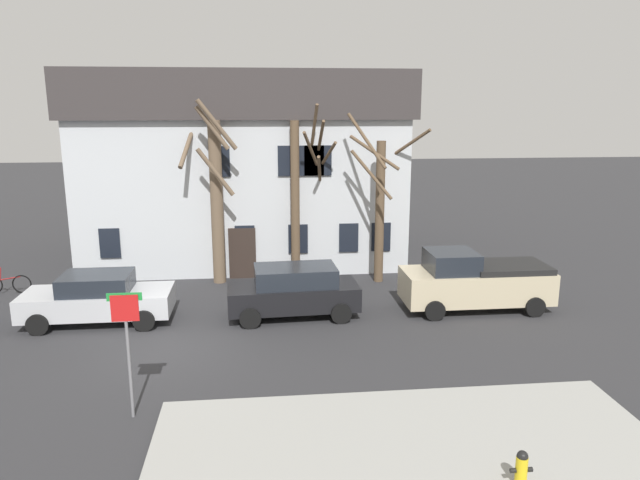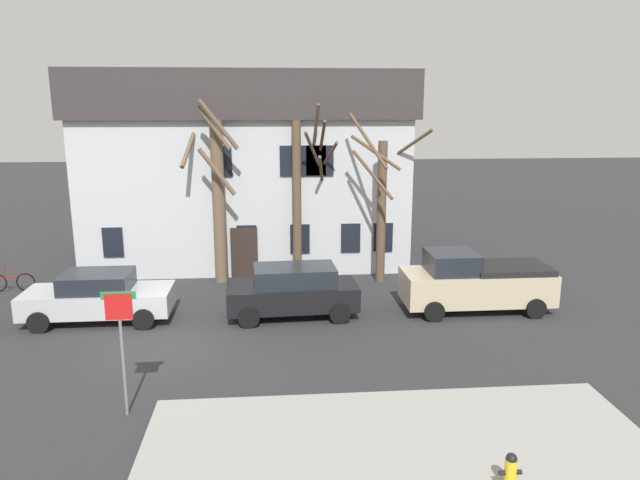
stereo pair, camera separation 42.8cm
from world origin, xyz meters
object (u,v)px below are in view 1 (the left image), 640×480
at_px(car_black_wagon, 294,291).
at_px(street_sign_pole, 127,332).
at_px(fire_hydrant, 521,468).
at_px(tree_bare_far, 380,202).
at_px(bicycle_leaning, 7,284).
at_px(tree_bare_mid, 300,192).
at_px(building_main, 245,164).
at_px(pickup_truck_beige, 475,281).
at_px(tree_bare_near, 215,195).
at_px(car_silver_sedan, 98,298).

relative_size(car_black_wagon, street_sign_pole, 1.49).
bearing_deg(street_sign_pole, fire_hydrant, -24.42).
bearing_deg(fire_hydrant, tree_bare_far, 89.78).
distance_m(fire_hydrant, bicycle_leaning, 19.44).
bearing_deg(tree_bare_mid, building_main, 114.96).
bearing_deg(tree_bare_mid, pickup_truck_beige, -36.73).
height_order(fire_hydrant, bicycle_leaning, bicycle_leaning).
height_order(tree_bare_far, bicycle_leaning, tree_bare_far).
xyz_separation_m(fire_hydrant, bicycle_leaning, (-14.22, 13.25, -0.12)).
relative_size(building_main, car_black_wagon, 3.21).
bearing_deg(tree_bare_far, tree_bare_mid, 166.98).
relative_size(car_black_wagon, fire_hydrant, 6.23).
relative_size(tree_bare_near, bicycle_leaning, 4.12).
bearing_deg(street_sign_pole, tree_bare_far, 51.98).
distance_m(building_main, street_sign_pole, 15.73).
distance_m(building_main, pickup_truck_beige, 12.57).
height_order(tree_bare_mid, street_sign_pole, tree_bare_mid).
distance_m(tree_bare_near, tree_bare_mid, 3.31).
bearing_deg(tree_bare_far, car_black_wagon, -134.85).
relative_size(tree_bare_near, fire_hydrant, 10.16).
xyz_separation_m(fire_hydrant, street_sign_pole, (-7.66, 3.48, 1.58)).
relative_size(building_main, bicycle_leaning, 8.12).
bearing_deg(street_sign_pole, bicycle_leaning, 123.89).
distance_m(tree_bare_near, pickup_truck_beige, 10.29).
bearing_deg(tree_bare_far, bicycle_leaning, -179.65).
relative_size(tree_bare_mid, car_silver_sedan, 1.48).
bearing_deg(building_main, bicycle_leaning, -147.76).
xyz_separation_m(car_silver_sedan, bicycle_leaning, (-4.23, 3.47, -0.46)).
xyz_separation_m(building_main, street_sign_pole, (-2.35, -15.40, -2.18)).
distance_m(tree_bare_near, fire_hydrant, 15.57).
relative_size(car_silver_sedan, street_sign_pole, 1.60).
distance_m(tree_bare_far, car_silver_sedan, 10.92).
height_order(building_main, fire_hydrant, building_main).
relative_size(car_black_wagon, bicycle_leaning, 2.53).
distance_m(tree_bare_near, car_silver_sedan, 6.11).
distance_m(tree_bare_far, pickup_truck_beige, 4.99).
bearing_deg(building_main, tree_bare_far, -45.95).
distance_m(tree_bare_mid, pickup_truck_beige, 7.64).
relative_size(building_main, tree_bare_mid, 2.02).
bearing_deg(pickup_truck_beige, bicycle_leaning, 168.32).
bearing_deg(tree_bare_mid, fire_hydrant, -77.71).
relative_size(tree_bare_mid, street_sign_pole, 2.37).
bearing_deg(building_main, car_silver_sedan, -117.24).
height_order(tree_bare_mid, bicycle_leaning, tree_bare_mid).
xyz_separation_m(building_main, car_black_wagon, (1.71, -9.20, -3.35)).
bearing_deg(building_main, tree_bare_mid, -65.04).
relative_size(building_main, street_sign_pole, 4.79).
bearing_deg(bicycle_leaning, fire_hydrant, -42.97).
height_order(building_main, car_black_wagon, building_main).
height_order(building_main, pickup_truck_beige, building_main).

